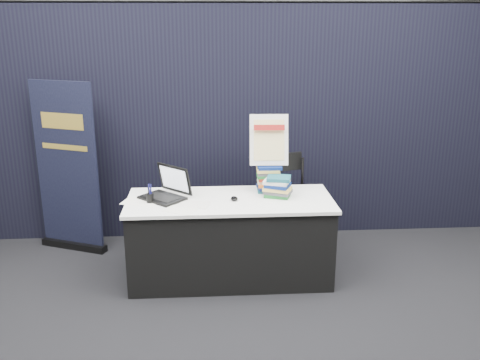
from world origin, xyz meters
name	(u,v)px	position (x,y,z in m)	size (l,w,h in m)	color
floor	(234,308)	(0.00, 0.00, 0.00)	(8.00, 8.00, 0.00)	black
wall_back	(218,54)	(0.00, 4.00, 1.75)	(8.00, 0.02, 3.50)	beige
drape_partition	(225,125)	(0.00, 1.60, 1.20)	(6.00, 0.08, 2.40)	black
display_table	(230,239)	(0.00, 0.55, 0.38)	(1.80, 0.75, 0.75)	black
laptop	(162,190)	(-0.59, 0.64, 0.81)	(0.45, 0.50, 0.28)	black
mouse	(234,199)	(0.04, 0.52, 0.77)	(0.06, 0.10, 0.03)	black
brochure_left	(141,201)	(-0.77, 0.54, 0.75)	(0.30, 0.21, 0.00)	white
brochure_mid	(180,210)	(-0.42, 0.30, 0.75)	(0.25, 0.18, 0.00)	white
brochure_right	(194,204)	(-0.31, 0.43, 0.75)	(0.26, 0.18, 0.00)	silver
pen_cup	(150,198)	(-0.69, 0.51, 0.79)	(0.06, 0.06, 0.08)	black
book_stack_tall	(269,178)	(0.36, 0.75, 0.87)	(0.20, 0.16, 0.24)	#18515D
book_stack_short	(278,187)	(0.43, 0.59, 0.84)	(0.26, 0.23, 0.19)	#1B6828
info_sign	(269,140)	(0.36, 0.78, 1.22)	(0.35, 0.17, 0.47)	black
pullup_banner	(68,177)	(-1.57, 1.30, 0.76)	(0.71, 0.37, 1.70)	black
stacking_chair	(282,204)	(0.52, 0.91, 0.56)	(0.57, 0.58, 1.01)	black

